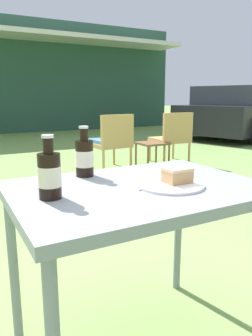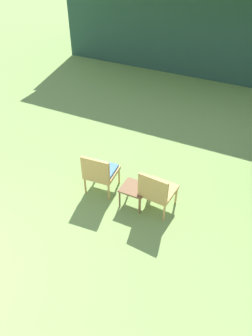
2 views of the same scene
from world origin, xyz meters
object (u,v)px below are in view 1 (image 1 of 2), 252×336
at_px(garden_side_table, 152,146).
at_px(patio_table, 138,204).
at_px(cola_bottle_far, 49,174).
at_px(wicker_chair_plain, 172,136).
at_px(wicker_chair_cushioned, 111,140).
at_px(cola_bottle_near, 84,157).
at_px(parked_car, 243,112).
at_px(cake_on_plate, 173,181).

height_order(garden_side_table, patio_table, patio_table).
bearing_deg(cola_bottle_far, garden_side_table, 51.90).
bearing_deg(wicker_chair_plain, wicker_chair_cushioned, 3.33).
relative_size(wicker_chair_plain, garden_side_table, 1.90).
height_order(cola_bottle_near, cola_bottle_far, same).
distance_m(wicker_chair_cushioned, patio_table, 3.53).
bearing_deg(cola_bottle_far, parked_car, 37.97).
height_order(cake_on_plate, cola_bottle_far, cola_bottle_far).
distance_m(wicker_chair_plain, garden_side_table, 0.41).
distance_m(parked_car, wicker_chair_cushioned, 5.29).
bearing_deg(patio_table, parked_car, 39.46).
height_order(patio_table, cola_bottle_near, cola_bottle_near).
xyz_separation_m(wicker_chair_plain, cake_on_plate, (-2.42, -3.25, 0.30)).
bearing_deg(parked_car, patio_table, -157.24).
distance_m(garden_side_table, patio_table, 3.84).
distance_m(cola_bottle_near, cola_bottle_far, 0.32).
bearing_deg(wicker_chair_cushioned, parked_car, -162.49).
bearing_deg(cola_bottle_near, cake_on_plate, -52.28).
relative_size(wicker_chair_cushioned, patio_table, 0.86).
xyz_separation_m(patio_table, cola_bottle_near, (-0.12, 0.24, 0.16)).
height_order(wicker_chair_cushioned, cake_on_plate, wicker_chair_cushioned).
xyz_separation_m(parked_car, cake_on_plate, (-6.22, -5.28, 0.11)).
bearing_deg(wicker_chair_cushioned, patio_table, 60.86).
distance_m(wicker_chair_plain, cola_bottle_near, 3.98).
distance_m(parked_car, cola_bottle_far, 8.48).
bearing_deg(cola_bottle_near, parked_car, 37.59).
distance_m(patio_table, cola_bottle_near, 0.32).
bearing_deg(parked_car, cola_bottle_far, -158.73).
bearing_deg(garden_side_table, cola_bottle_near, -127.73).
relative_size(parked_car, wicker_chair_cushioned, 5.29).
xyz_separation_m(cake_on_plate, cola_bottle_far, (-0.46, 0.07, 0.06)).
bearing_deg(garden_side_table, parked_car, 26.04).
xyz_separation_m(parked_car, cola_bottle_far, (-6.68, -5.21, 0.18)).
bearing_deg(cola_bottle_far, cake_on_plate, -8.64).
bearing_deg(patio_table, cake_on_plate, -28.80).
relative_size(wicker_chair_cushioned, garden_side_table, 1.90).
xyz_separation_m(wicker_chair_cushioned, patio_table, (-1.45, -3.21, 0.22)).
distance_m(cake_on_plate, cola_bottle_near, 0.40).
bearing_deg(wicker_chair_cushioned, wicker_chair_plain, 173.92).
xyz_separation_m(cola_bottle_near, cola_bottle_far, (-0.22, -0.24, 0.00)).
distance_m(cake_on_plate, cola_bottle_far, 0.47).
distance_m(wicker_chair_cushioned, garden_side_table, 0.70).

